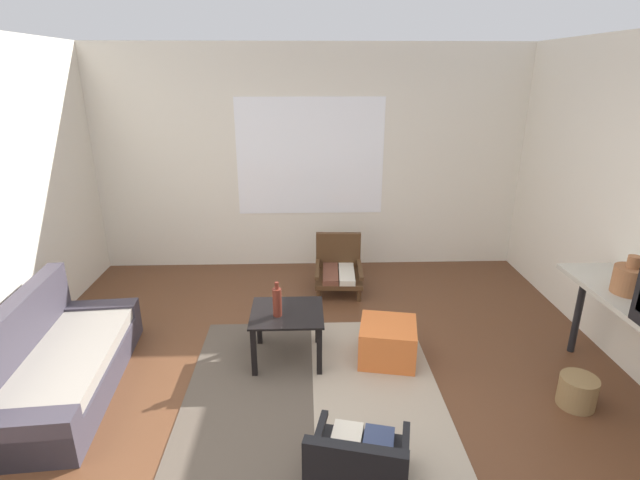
% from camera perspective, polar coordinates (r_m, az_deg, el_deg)
% --- Properties ---
extents(ground_plane, '(7.80, 7.80, 0.00)m').
position_cam_1_polar(ground_plane, '(3.67, -0.31, -20.91)').
color(ground_plane, '#56331E').
extents(far_wall_with_window, '(5.60, 0.13, 2.70)m').
position_cam_1_polar(far_wall_with_window, '(5.94, -1.18, 9.57)').
color(far_wall_with_window, silver).
rests_on(far_wall_with_window, ground).
extents(area_rug, '(1.99, 2.31, 0.01)m').
position_cam_1_polar(area_rug, '(3.86, -0.80, -18.41)').
color(area_rug, '#4C4238').
rests_on(area_rug, ground).
extents(couch, '(0.88, 1.77, 0.75)m').
position_cam_1_polar(couch, '(4.35, -29.04, -12.88)').
color(couch, '#38333D').
rests_on(couch, ground).
extents(coffee_table, '(0.61, 0.57, 0.46)m').
position_cam_1_polar(coffee_table, '(4.13, -3.94, -9.64)').
color(coffee_table, black).
rests_on(coffee_table, ground).
extents(armchair_by_window, '(0.55, 0.63, 0.61)m').
position_cam_1_polar(armchair_by_window, '(5.48, 2.22, -3.22)').
color(armchair_by_window, '#472D19').
rests_on(armchair_by_window, ground).
extents(armchair_striped_foreground, '(0.68, 0.67, 0.52)m').
position_cam_1_polar(armchair_striped_foreground, '(3.05, 4.58, -25.07)').
color(armchair_striped_foreground, black).
rests_on(armchair_striped_foreground, ground).
extents(ottoman_orange, '(0.56, 0.56, 0.34)m').
position_cam_1_polar(ottoman_orange, '(4.25, 8.08, -11.98)').
color(ottoman_orange, '#D1662D').
rests_on(ottoman_orange, ground).
extents(clay_vase, '(0.23, 0.23, 0.29)m').
position_cam_1_polar(clay_vase, '(4.18, 33.07, -3.94)').
color(clay_vase, '#935B38').
rests_on(clay_vase, console_shelf).
extents(glass_bottle, '(0.08, 0.08, 0.30)m').
position_cam_1_polar(glass_bottle, '(3.98, -5.14, -7.34)').
color(glass_bottle, '#5B2319').
rests_on(glass_bottle, coffee_table).
extents(wicker_basket, '(0.27, 0.27, 0.24)m').
position_cam_1_polar(wicker_basket, '(4.21, 28.40, -15.63)').
color(wicker_basket, olive).
rests_on(wicker_basket, ground).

